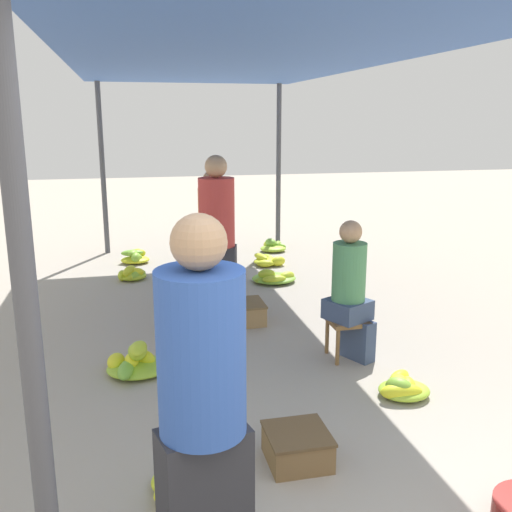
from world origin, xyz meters
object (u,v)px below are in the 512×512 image
at_px(stool, 347,326).
at_px(banana_pile_right_3, 274,278).
at_px(shopper_walking_mid, 217,237).
at_px(banana_pile_left_3, 135,257).
at_px(banana_pile_left_0, 184,476).
at_px(shopper_walking_far, 212,233).
at_px(crate_mid, 297,447).
at_px(banana_pile_left_2, 132,275).
at_px(vendor_foreground, 203,410).
at_px(crate_near, 243,312).
at_px(banana_pile_right_0, 273,246).
at_px(vendor_seated, 350,289).
at_px(banana_pile_left_1, 135,362).
at_px(banana_pile_right_1, 402,387).
at_px(banana_pile_right_2, 268,261).

xyz_separation_m(stool, banana_pile_right_3, (-0.02, 2.51, -0.24)).
distance_m(stool, shopper_walking_mid, 1.71).
distance_m(banana_pile_right_3, shopper_walking_mid, 1.79).
height_order(banana_pile_left_3, shopper_walking_mid, shopper_walking_mid).
bearing_deg(banana_pile_left_0, shopper_walking_far, 78.51).
distance_m(stool, crate_mid, 1.74).
bearing_deg(banana_pile_left_2, banana_pile_left_0, -87.24).
relative_size(vendor_foreground, banana_pile_left_0, 3.78).
bearing_deg(vendor_foreground, crate_near, 75.70).
relative_size(banana_pile_right_0, shopper_walking_mid, 0.27).
bearing_deg(shopper_walking_far, banana_pile_left_2, 134.35).
xyz_separation_m(vendor_seated, crate_mid, (-0.93, -1.46, -0.55)).
bearing_deg(banana_pile_right_0, banana_pile_left_2, -151.04).
height_order(crate_near, shopper_walking_far, shopper_walking_far).
distance_m(vendor_foreground, banana_pile_left_1, 2.58).
distance_m(banana_pile_left_0, banana_pile_left_1, 1.68).
bearing_deg(crate_near, vendor_foreground, -104.30).
distance_m(vendor_foreground, banana_pile_right_0, 7.04).
distance_m(banana_pile_right_0, banana_pile_right_1, 5.15).
bearing_deg(crate_mid, vendor_foreground, -128.70).
xyz_separation_m(banana_pile_right_1, shopper_walking_far, (-1.06, 2.88, 0.73)).
bearing_deg(banana_pile_left_3, crate_near, -69.71).
distance_m(vendor_seated, crate_near, 1.46).
relative_size(vendor_seated, banana_pile_left_1, 2.33).
distance_m(vendor_seated, banana_pile_left_1, 1.98).
xyz_separation_m(banana_pile_left_3, banana_pile_right_2, (1.93, -0.55, -0.03)).
xyz_separation_m(banana_pile_left_3, crate_near, (1.07, -2.89, 0.02)).
height_order(vendor_seated, banana_pile_left_2, vendor_seated).
xyz_separation_m(banana_pile_left_1, crate_near, (1.15, 1.03, 0.01)).
bearing_deg(banana_pile_left_1, banana_pile_left_2, 89.64).
bearing_deg(vendor_foreground, banana_pile_right_2, 73.22).
bearing_deg(vendor_foreground, stool, 55.40).
bearing_deg(banana_pile_right_3, banana_pile_right_1, -86.96).
distance_m(crate_near, crate_mid, 2.59).
relative_size(vendor_foreground, banana_pile_right_3, 2.94).
height_order(banana_pile_left_3, banana_pile_right_0, banana_pile_left_3).
xyz_separation_m(banana_pile_right_0, crate_mid, (-1.35, -5.80, 0.03)).
distance_m(banana_pile_right_0, crate_near, 3.42).
relative_size(banana_pile_left_0, crate_near, 1.04).
distance_m(crate_near, shopper_walking_far, 1.19).
relative_size(banana_pile_left_2, banana_pile_right_0, 0.87).
distance_m(banana_pile_right_1, shopper_walking_mid, 2.50).
height_order(banana_pile_right_1, banana_pile_right_3, banana_pile_right_3).
relative_size(crate_near, shopper_walking_far, 0.29).
xyz_separation_m(banana_pile_left_0, banana_pile_right_2, (1.78, 5.02, -0.01)).
height_order(banana_pile_right_3, shopper_walking_mid, shopper_walking_mid).
relative_size(banana_pile_left_2, crate_mid, 1.07).
height_order(stool, banana_pile_right_2, stool).
relative_size(banana_pile_right_0, banana_pile_right_2, 0.88).
relative_size(banana_pile_left_1, shopper_walking_far, 0.35).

